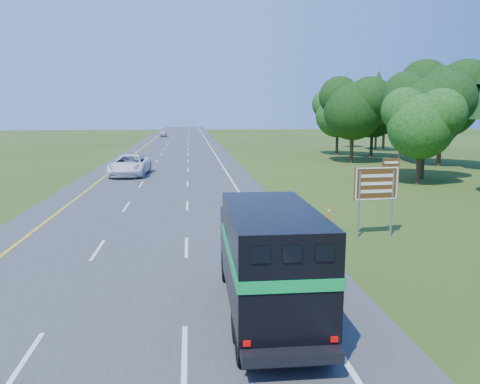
{
  "coord_description": "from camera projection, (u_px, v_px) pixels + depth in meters",
  "views": [
    {
      "loc": [
        2.04,
        -8.25,
        5.67
      ],
      "look_at": [
        4.49,
        14.47,
        1.77
      ],
      "focal_mm": 35.0,
      "sensor_mm": 36.0,
      "label": 1
    }
  ],
  "objects": [
    {
      "name": "road",
      "position": [
        173.0,
        159.0,
        57.83
      ],
      "size": [
        15.0,
        260.0,
        0.04
      ],
      "primitive_type": "cube",
      "color": "#38383A",
      "rests_on": "ground"
    },
    {
      "name": "delineator",
      "position": [
        329.0,
        215.0,
        23.34
      ],
      "size": [
        0.09,
        0.05,
        1.1
      ],
      "color": "#FC4D0D",
      "rests_on": "ground"
    },
    {
      "name": "horse_truck",
      "position": [
        268.0,
        257.0,
        12.84
      ],
      "size": [
        2.35,
        7.21,
        3.18
      ],
      "rotation": [
        0.0,
        0.0,
        -0.01
      ],
      "color": "black",
      "rests_on": "road"
    },
    {
      "name": "exit_sign",
      "position": [
        377.0,
        186.0,
        21.2
      ],
      "size": [
        2.13,
        0.24,
        3.62
      ],
      "rotation": [
        0.0,
        0.0,
        0.08
      ],
      "color": "gray",
      "rests_on": "ground"
    },
    {
      "name": "lane_markings",
      "position": [
        173.0,
        158.0,
        57.82
      ],
      "size": [
        11.15,
        260.0,
        0.01
      ],
      "color": "yellow",
      "rests_on": "road"
    },
    {
      "name": "tree_wall_right",
      "position": [
        470.0,
        108.0,
        39.97
      ],
      "size": [
        16.0,
        100.0,
        12.0
      ],
      "primitive_type": null,
      "color": "#0E350F",
      "rests_on": "ground"
    },
    {
      "name": "white_suv",
      "position": [
        130.0,
        165.0,
        42.23
      ],
      "size": [
        3.5,
        6.89,
        1.87
      ],
      "primitive_type": "imported",
      "rotation": [
        0.0,
        0.0,
        -0.06
      ],
      "color": "white",
      "rests_on": "road"
    },
    {
      "name": "far_car",
      "position": [
        163.0,
        134.0,
        108.9
      ],
      "size": [
        1.7,
        4.12,
        1.4
      ],
      "primitive_type": "imported",
      "rotation": [
        0.0,
        0.0,
        -0.01
      ],
      "color": "#AFB0B6",
      "rests_on": "road"
    }
  ]
}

